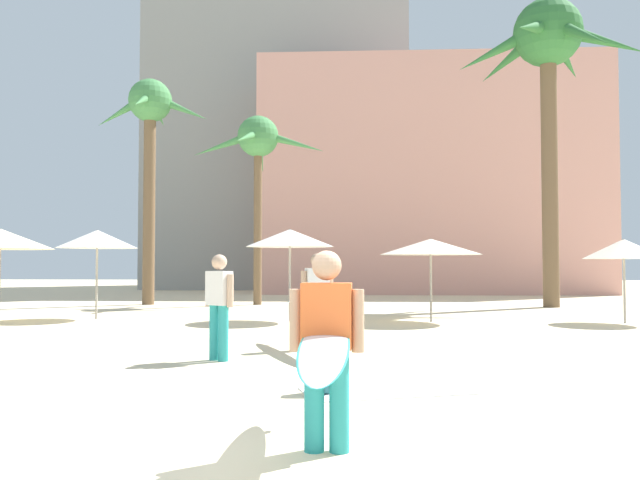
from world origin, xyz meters
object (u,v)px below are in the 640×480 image
object	(u,v)px
cafe_umbrella_4	(0,239)
person_far_right	(219,302)
palm_tree_left	(150,125)
cafe_umbrella_3	(431,247)
person_near_right	(326,342)
person_mid_right	(317,297)
cafe_umbrella_1	(97,239)
beach_towel	(387,391)
cafe_umbrella_2	(624,249)
palm_tree_far_left	(548,55)
cafe_umbrella_0	(290,238)
backpack	(321,376)
palm_tree_center	(258,148)

from	to	relation	value
cafe_umbrella_4	person_far_right	bearing A→B (deg)	-43.41
palm_tree_left	cafe_umbrella_4	bearing A→B (deg)	-104.32
cafe_umbrella_3	person_near_right	size ratio (longest dim) A/B	0.85
cafe_umbrella_3	cafe_umbrella_4	bearing A→B (deg)	-179.77
cafe_umbrella_4	person_mid_right	world-z (taller)	cafe_umbrella_4
cafe_umbrella_1	beach_towel	size ratio (longest dim) A/B	1.26
person_mid_right	cafe_umbrella_4	bearing A→B (deg)	-143.76
cafe_umbrella_4	person_mid_right	xyz separation A→B (m)	(8.87, -5.66, -1.27)
beach_towel	person_mid_right	size ratio (longest dim) A/B	0.65
cafe_umbrella_2	cafe_umbrella_3	bearing A→B (deg)	178.56
cafe_umbrella_1	cafe_umbrella_3	size ratio (longest dim) A/B	0.92
palm_tree_far_left	person_mid_right	xyz separation A→B (m)	(-7.60, -11.93, -8.07)
cafe_umbrella_0	cafe_umbrella_1	xyz separation A→B (m)	(-5.37, 0.39, -0.00)
backpack	person_near_right	xyz separation A→B (m)	(0.16, -2.44, 0.68)
cafe_umbrella_1	cafe_umbrella_4	bearing A→B (deg)	-168.46
palm_tree_far_left	palm_tree_left	bearing A→B (deg)	176.74
palm_tree_center	cafe_umbrella_3	xyz separation A→B (m)	(5.62, -7.14, -3.96)
cafe_umbrella_4	person_mid_right	distance (m)	10.60
cafe_umbrella_3	cafe_umbrella_4	distance (m)	11.54
palm_tree_center	person_far_right	world-z (taller)	palm_tree_center
palm_tree_far_left	beach_towel	bearing A→B (deg)	-112.81
cafe_umbrella_0	backpack	distance (m)	9.94
cafe_umbrella_4	beach_towel	world-z (taller)	cafe_umbrella_4
cafe_umbrella_0	beach_towel	bearing A→B (deg)	-77.71
palm_tree_left	cafe_umbrella_2	world-z (taller)	palm_tree_left
cafe_umbrella_0	cafe_umbrella_1	world-z (taller)	cafe_umbrella_1
palm_tree_center	palm_tree_left	bearing A→B (deg)	-178.77
person_near_right	cafe_umbrella_1	bearing A→B (deg)	-149.42
palm_tree_far_left	person_mid_right	size ratio (longest dim) A/B	3.69
palm_tree_left	cafe_umbrella_1	distance (m)	8.08
palm_tree_far_left	cafe_umbrella_0	world-z (taller)	palm_tree_far_left
palm_tree_far_left	cafe_umbrella_1	distance (m)	16.60
palm_tree_far_left	person_near_right	size ratio (longest dim) A/B	3.51
palm_tree_center	cafe_umbrella_4	size ratio (longest dim) A/B	2.57
cafe_umbrella_4	backpack	bearing A→B (deg)	-46.27
cafe_umbrella_4	beach_towel	xyz separation A→B (m)	(9.90, -9.36, -2.18)
palm_tree_left	person_far_right	size ratio (longest dim) A/B	5.19
person_far_right	palm_tree_far_left	bearing A→B (deg)	-178.61
palm_tree_left	cafe_umbrella_1	xyz separation A→B (m)	(0.65, -6.60, -4.61)
palm_tree_far_left	beach_towel	world-z (taller)	palm_tree_far_left
person_near_right	person_mid_right	world-z (taller)	person_mid_right
cafe_umbrella_1	cafe_umbrella_4	world-z (taller)	cafe_umbrella_4
cafe_umbrella_3	person_mid_right	xyz separation A→B (m)	(-2.66, -5.71, -1.04)
person_near_right	backpack	bearing A→B (deg)	-174.26
cafe_umbrella_3	backpack	size ratio (longest dim) A/B	6.30
beach_towel	palm_tree_left	bearing A→B (deg)	116.15
cafe_umbrella_2	backpack	xyz separation A→B (m)	(-7.29, -9.47, -1.69)
palm_tree_center	cafe_umbrella_4	world-z (taller)	palm_tree_center
cafe_umbrella_4	person_near_right	bearing A→B (deg)	-52.22
palm_tree_far_left	cafe_umbrella_2	xyz separation A→B (m)	(-0.05, -6.34, -7.10)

